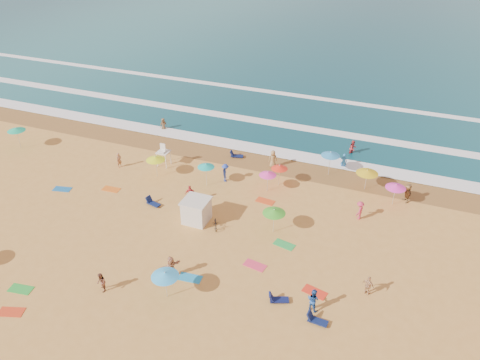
% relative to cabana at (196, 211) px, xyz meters
% --- Properties ---
extents(ground, '(220.00, 220.00, 0.00)m').
position_rel_cabana_xyz_m(ground, '(3.75, -0.70, -1.00)').
color(ground, gold).
rests_on(ground, ground).
extents(ocean, '(220.00, 140.00, 0.18)m').
position_rel_cabana_xyz_m(ocean, '(3.75, 83.30, -1.00)').
color(ocean, '#0C4756').
rests_on(ocean, ground).
extents(wet_sand, '(220.00, 220.00, 0.00)m').
position_rel_cabana_xyz_m(wet_sand, '(3.75, 11.80, -0.99)').
color(wet_sand, olive).
rests_on(wet_sand, ground).
extents(surf_foam, '(200.00, 18.70, 0.05)m').
position_rel_cabana_xyz_m(surf_foam, '(3.75, 20.62, -0.90)').
color(surf_foam, white).
rests_on(surf_foam, ground).
extents(cabana, '(2.00, 2.00, 2.00)m').
position_rel_cabana_xyz_m(cabana, '(0.00, 0.00, 0.00)').
color(cabana, silver).
rests_on(cabana, ground).
extents(cabana_roof, '(2.20, 2.20, 0.12)m').
position_rel_cabana_xyz_m(cabana_roof, '(0.00, 0.00, 1.06)').
color(cabana_roof, silver).
rests_on(cabana_roof, cabana).
extents(bicycle, '(1.17, 1.65, 0.82)m').
position_rel_cabana_xyz_m(bicycle, '(1.90, -0.30, -0.59)').
color(bicycle, black).
rests_on(bicycle, ground).
extents(lifeguard_stand, '(1.20, 1.20, 2.10)m').
position_rel_cabana_xyz_m(lifeguard_stand, '(-7.35, 7.48, 0.05)').
color(lifeguard_stand, white).
rests_on(lifeguard_stand, ground).
extents(beach_umbrellas, '(57.55, 31.99, 0.80)m').
position_rel_cabana_xyz_m(beach_umbrellas, '(3.22, 0.41, 1.11)').
color(beach_umbrellas, '#37AFF8').
rests_on(beach_umbrellas, ground).
extents(loungers, '(57.37, 26.37, 0.34)m').
position_rel_cabana_xyz_m(loungers, '(4.63, -3.06, -0.83)').
color(loungers, '#0D1D44').
rests_on(loungers, ground).
extents(towels, '(48.14, 20.02, 0.03)m').
position_rel_cabana_xyz_m(towels, '(2.61, -2.99, -0.98)').
color(towels, red).
rests_on(towels, ground).
extents(beachgoers, '(35.75, 28.03, 2.11)m').
position_rel_cabana_xyz_m(beachgoers, '(4.01, 4.06, -0.16)').
color(beachgoers, '#A46F4B').
rests_on(beachgoers, ground).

